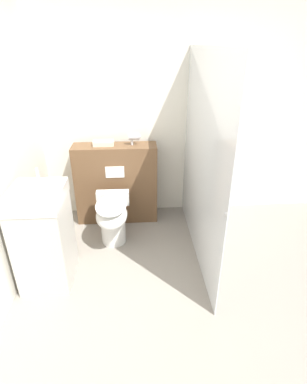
{
  "coord_description": "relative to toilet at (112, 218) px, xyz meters",
  "views": [
    {
      "loc": [
        -0.19,
        -1.69,
        2.09
      ],
      "look_at": [
        -0.01,
        1.17,
        0.65
      ],
      "focal_mm": 28.0,
      "sensor_mm": 36.0,
      "label": 1
    }
  ],
  "objects": [
    {
      "name": "wall_back",
      "position": [
        0.47,
        0.81,
        0.91
      ],
      "size": [
        8.0,
        0.06,
        2.5
      ],
      "color": "silver",
      "rests_on": "ground_plane"
    },
    {
      "name": "hair_drier",
      "position": [
        0.27,
        0.57,
        0.75
      ],
      "size": [
        0.15,
        0.08,
        0.14
      ],
      "color": "#B7B7BC",
      "rests_on": "partition_panel"
    },
    {
      "name": "shower_glass",
      "position": [
        0.92,
        -0.16,
        0.69
      ],
      "size": [
        0.04,
        1.87,
        2.06
      ],
      "color": "silver",
      "rests_on": "ground_plane"
    },
    {
      "name": "folded_towel",
      "position": [
        -0.1,
        0.57,
        0.68
      ],
      "size": [
        0.24,
        0.12,
        0.06
      ],
      "color": "beige",
      "rests_on": "partition_panel"
    },
    {
      "name": "partition_panel",
      "position": [
        0.03,
        0.56,
        0.16
      ],
      "size": [
        1.01,
        0.31,
        0.99
      ],
      "color": "brown",
      "rests_on": "ground_plane"
    },
    {
      "name": "ground_plane",
      "position": [
        0.47,
        -1.17,
        -0.34
      ],
      "size": [
        12.0,
        12.0,
        0.0
      ],
      "primitive_type": "plane",
      "color": "gray"
    },
    {
      "name": "toilet",
      "position": [
        0.0,
        0.0,
        0.0
      ],
      "size": [
        0.37,
        0.59,
        0.56
      ],
      "color": "white",
      "rests_on": "ground_plane"
    },
    {
      "name": "sink_vanity",
      "position": [
        -0.58,
        -0.54,
        0.15
      ],
      "size": [
        0.46,
        0.52,
        1.11
      ],
      "color": "beige",
      "rests_on": "ground_plane"
    }
  ]
}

